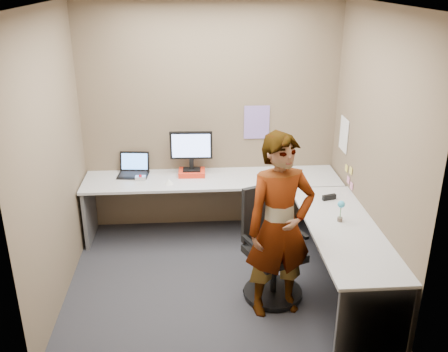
{
  "coord_description": "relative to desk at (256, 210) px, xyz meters",
  "views": [
    {
      "loc": [
        -0.23,
        -4.36,
        2.94
      ],
      "look_at": [
        0.09,
        0.25,
        1.05
      ],
      "focal_mm": 40.0,
      "sensor_mm": 36.0,
      "label": 1
    }
  ],
  "objects": [
    {
      "name": "ceiling",
      "position": [
        -0.44,
        -0.39,
        2.11
      ],
      "size": [
        3.0,
        3.0,
        0.0
      ],
      "primitive_type": "plane",
      "rotation": [
        3.14,
        0.0,
        0.0
      ],
      "color": "white",
      "rests_on": "wall_back"
    },
    {
      "name": "paper_ream",
      "position": [
        -0.67,
        0.7,
        0.17
      ],
      "size": [
        0.31,
        0.24,
        0.06
      ],
      "primitive_type": "cube",
      "rotation": [
        0.0,
        0.0,
        -0.04
      ],
      "color": "red",
      "rests_on": "desk"
    },
    {
      "name": "flower",
      "position": [
        0.74,
        -0.58,
        0.28
      ],
      "size": [
        0.07,
        0.07,
        0.22
      ],
      "color": "brown",
      "rests_on": "desk"
    },
    {
      "name": "calendar_purple",
      "position": [
        0.11,
        0.9,
        0.71
      ],
      "size": [
        0.3,
        0.01,
        0.4
      ],
      "primitive_type": "cube",
      "color": "#846BB7",
      "rests_on": "wall_back"
    },
    {
      "name": "wall_right",
      "position": [
        1.06,
        -0.39,
        0.76
      ],
      "size": [
        0.0,
        2.7,
        2.7
      ],
      "primitive_type": "plane",
      "rotation": [
        1.57,
        0.0,
        -1.57
      ],
      "color": "brown",
      "rests_on": "ground"
    },
    {
      "name": "sticky_note_b",
      "position": [
        1.05,
        0.21,
        0.23
      ],
      "size": [
        0.01,
        0.07,
        0.07
      ],
      "primitive_type": "cube",
      "color": "pink",
      "rests_on": "wall_right"
    },
    {
      "name": "office_chair",
      "position": [
        0.07,
        -0.65,
        -0.15
      ],
      "size": [
        0.63,
        0.63,
        1.08
      ],
      "rotation": [
        0.0,
        0.0,
        0.4
      ],
      "color": "black",
      "rests_on": "ground"
    },
    {
      "name": "origami",
      "position": [
        -0.93,
        0.45,
        0.17
      ],
      "size": [
        0.1,
        0.1,
        0.06
      ],
      "primitive_type": "cone",
      "color": "white",
      "rests_on": "desk"
    },
    {
      "name": "sticky_note_a",
      "position": [
        1.05,
        0.16,
        0.36
      ],
      "size": [
        0.01,
        0.07,
        0.07
      ],
      "primitive_type": "cube",
      "color": "#F2E059",
      "rests_on": "wall_right"
    },
    {
      "name": "stapler",
      "position": [
        0.76,
        -0.09,
        0.17
      ],
      "size": [
        0.16,
        0.08,
        0.05
      ],
      "primitive_type": "cube",
      "rotation": [
        0.0,
        0.0,
        0.28
      ],
      "color": "black",
      "rests_on": "desk"
    },
    {
      "name": "person",
      "position": [
        0.09,
        -0.9,
        0.28
      ],
      "size": [
        0.7,
        0.54,
        1.73
      ],
      "primitive_type": "imported",
      "rotation": [
        0.0,
        0.0,
        0.22
      ],
      "color": "#999399",
      "rests_on": "ground"
    },
    {
      "name": "sticky_note_d",
      "position": [
        1.05,
        0.31,
        0.33
      ],
      "size": [
        0.01,
        0.07,
        0.07
      ],
      "primitive_type": "cube",
      "color": "#F2E059",
      "rests_on": "wall_right"
    },
    {
      "name": "desk",
      "position": [
        0.0,
        0.0,
        0.0
      ],
      "size": [
        2.98,
        2.58,
        0.73
      ],
      "color": "silver",
      "rests_on": "ground"
    },
    {
      "name": "wall_left",
      "position": [
        -1.94,
        -0.39,
        0.76
      ],
      "size": [
        0.0,
        2.7,
        2.7
      ],
      "primitive_type": "plane",
      "rotation": [
        1.57,
        0.0,
        1.57
      ],
      "color": "brown",
      "rests_on": "ground"
    },
    {
      "name": "ground",
      "position": [
        -0.44,
        -0.39,
        -0.59
      ],
      "size": [
        3.0,
        3.0,
        0.0
      ],
      "primitive_type": "plane",
      "color": "#222227",
      "rests_on": "ground"
    },
    {
      "name": "wall_back",
      "position": [
        -0.44,
        0.91,
        0.76
      ],
      "size": [
        3.0,
        0.0,
        3.0
      ],
      "primitive_type": "plane",
      "rotation": [
        1.57,
        0.0,
        0.0
      ],
      "color": "brown",
      "rests_on": "ground"
    },
    {
      "name": "sticky_note_c",
      "position": [
        1.05,
        0.09,
        0.21
      ],
      "size": [
        0.01,
        0.07,
        0.07
      ],
      "primitive_type": "cube",
      "color": "pink",
      "rests_on": "wall_right"
    },
    {
      "name": "monitor",
      "position": [
        -0.67,
        0.72,
        0.48
      ],
      "size": [
        0.49,
        0.15,
        0.47
      ],
      "rotation": [
        0.0,
        0.0,
        -0.04
      ],
      "color": "black",
      "rests_on": "paper_ream"
    },
    {
      "name": "calendar_white",
      "position": [
        1.05,
        0.51,
        0.66
      ],
      "size": [
        0.01,
        0.28,
        0.38
      ],
      "primitive_type": "cube",
      "color": "white",
      "rests_on": "wall_right"
    },
    {
      "name": "trackball_mouse",
      "position": [
        -1.26,
        0.59,
        0.17
      ],
      "size": [
        0.12,
        0.08,
        0.07
      ],
      "color": "#B7B7BC",
      "rests_on": "desk"
    },
    {
      "name": "laptop",
      "position": [
        -1.35,
        0.78,
        0.21
      ],
      "size": [
        0.37,
        0.32,
        0.25
      ],
      "rotation": [
        0.0,
        0.0,
        -0.09
      ],
      "color": "black",
      "rests_on": "desk"
    }
  ]
}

